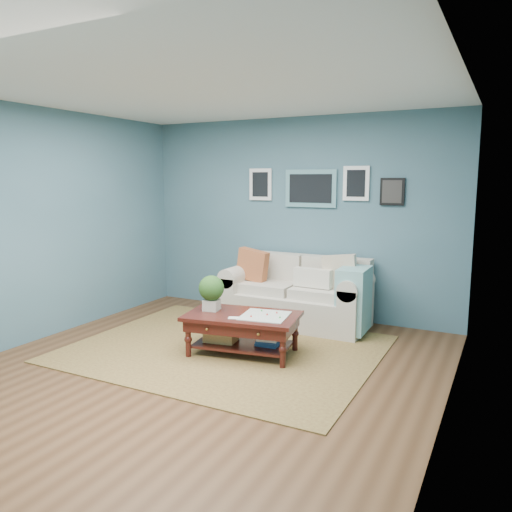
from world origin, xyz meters
The scene contains 4 objects.
room_shell centered at (0.01, 0.06, 1.36)m, with size 5.00×5.02×2.70m.
area_rug centered at (-0.11, 0.74, 0.01)m, with size 3.27×2.62×0.01m, color brown.
loveseat centered at (0.29, 2.03, 0.40)m, with size 1.90×0.86×0.97m.
coffee_table centered at (0.08, 0.68, 0.37)m, with size 1.29×0.88×0.83m.
Camera 1 is at (2.63, -3.85, 1.87)m, focal length 35.00 mm.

